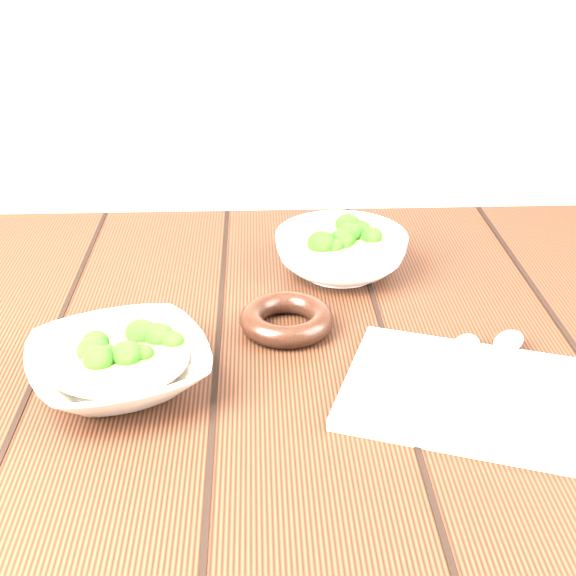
{
  "coord_description": "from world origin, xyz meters",
  "views": [
    {
      "loc": [
        0.03,
        -0.84,
        1.24
      ],
      "look_at": [
        0.06,
        0.02,
        0.8
      ],
      "focal_mm": 50.0,
      "sensor_mm": 36.0,
      "label": 1
    }
  ],
  "objects_px": {
    "soup_bowl_front": "(119,366)",
    "soup_bowl_back": "(341,252)",
    "table": "(238,413)",
    "napkin": "(459,392)",
    "trivet": "(287,319)"
  },
  "relations": [
    {
      "from": "table",
      "to": "soup_bowl_back",
      "type": "height_order",
      "value": "soup_bowl_back"
    },
    {
      "from": "table",
      "to": "napkin",
      "type": "distance_m",
      "value": 0.31
    },
    {
      "from": "soup_bowl_front",
      "to": "trivet",
      "type": "relative_size",
      "value": 2.14
    },
    {
      "from": "soup_bowl_front",
      "to": "soup_bowl_back",
      "type": "bearing_deg",
      "value": 45.34
    },
    {
      "from": "soup_bowl_front",
      "to": "trivet",
      "type": "bearing_deg",
      "value": 31.5
    },
    {
      "from": "soup_bowl_front",
      "to": "table",
      "type": "bearing_deg",
      "value": 41.71
    },
    {
      "from": "table",
      "to": "napkin",
      "type": "relative_size",
      "value": 5.03
    },
    {
      "from": "table",
      "to": "soup_bowl_front",
      "type": "height_order",
      "value": "soup_bowl_front"
    },
    {
      "from": "napkin",
      "to": "soup_bowl_back",
      "type": "bearing_deg",
      "value": 127.04
    },
    {
      "from": "soup_bowl_back",
      "to": "trivet",
      "type": "bearing_deg",
      "value": -117.53
    },
    {
      "from": "table",
      "to": "soup_bowl_back",
      "type": "bearing_deg",
      "value": 48.1
    },
    {
      "from": "soup_bowl_front",
      "to": "napkin",
      "type": "xyz_separation_m",
      "value": [
        0.36,
        -0.04,
        -0.02
      ]
    },
    {
      "from": "soup_bowl_front",
      "to": "soup_bowl_back",
      "type": "relative_size",
      "value": 1.29
    },
    {
      "from": "table",
      "to": "soup_bowl_back",
      "type": "relative_size",
      "value": 6.34
    },
    {
      "from": "soup_bowl_front",
      "to": "soup_bowl_back",
      "type": "xyz_separation_m",
      "value": [
        0.27,
        0.27,
        0.01
      ]
    }
  ]
}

